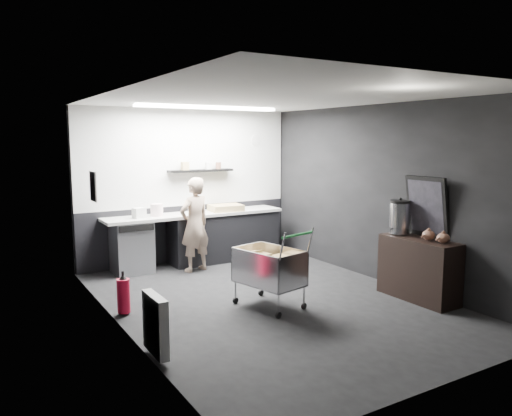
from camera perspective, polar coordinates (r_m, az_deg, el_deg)
floor at (r=6.86m, az=1.69°, el=-10.58°), size 5.50×5.50×0.00m
ceiling at (r=6.53m, az=1.79°, el=12.50°), size 5.50×5.50×0.00m
wall_back at (r=8.99m, az=-7.81°, el=2.54°), size 5.50×0.00×5.50m
wall_front at (r=4.53m, az=20.95°, el=-3.10°), size 5.50×0.00×5.50m
wall_left at (r=5.74m, az=-15.29°, el=-0.64°), size 0.00×5.50×5.50m
wall_right at (r=7.82m, az=14.16°, el=1.60°), size 0.00×5.50×5.50m
kitchen_wall_panel at (r=8.93m, az=-7.82°, el=5.73°), size 3.95×0.02×1.70m
dado_panel at (r=9.08m, az=-7.66°, el=-2.81°), size 3.95×0.02×1.00m
floating_shelf at (r=8.93m, az=-6.33°, el=4.27°), size 1.20×0.22×0.04m
wall_clock at (r=9.56m, az=-0.03°, el=7.73°), size 0.20×0.03×0.20m
poster at (r=6.97m, az=-18.12°, el=2.36°), size 0.02×0.30×0.40m
poster_red_band at (r=6.97m, az=-18.11°, el=2.94°), size 0.02×0.22×0.10m
radiator at (r=5.17m, az=-11.42°, el=-12.92°), size 0.10×0.50×0.60m
ceiling_strip at (r=8.14m, az=-5.43°, el=11.34°), size 2.40×0.20×0.04m
prep_counter at (r=8.87m, az=-6.05°, el=-3.32°), size 3.20×0.61×0.90m
person at (r=8.26m, az=-7.02°, el=-1.90°), size 0.64×0.50×1.56m
shopping_cart at (r=6.52m, az=1.49°, el=-7.06°), size 0.76×1.06×1.03m
sideboard at (r=7.17m, az=18.01°, el=-5.70°), size 0.48×1.12×1.68m
fire_extinguisher at (r=6.50m, az=-14.91°, el=-9.54°), size 0.16×0.16×0.53m
cardboard_box at (r=8.93m, az=-3.48°, el=0.03°), size 0.60×0.48×0.11m
pink_tub at (r=8.46m, az=-11.27°, el=-0.22°), size 0.21×0.21×0.21m
white_container at (r=8.32m, az=-13.21°, el=-0.55°), size 0.22×0.18×0.17m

